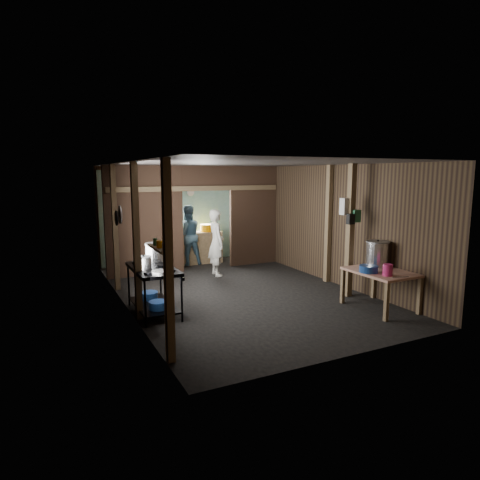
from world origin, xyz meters
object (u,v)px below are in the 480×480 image
stove_pot_large (155,253)px  yellow_tub (207,228)px  prep_table (380,290)px  stock_pot (377,254)px  gas_range (154,290)px  cook (216,243)px  pink_bucket (388,270)px

stove_pot_large → yellow_tub: stove_pot_large is taller
prep_table → stock_pot: 0.68m
gas_range → stove_pot_large: bearing=71.0°
cook → stove_pot_large: bearing=133.4°
prep_table → pink_bucket: size_ratio=5.93×
stove_pot_large → yellow_tub: (2.24, 3.09, -0.03)m
stock_pot → cook: (-1.84, 3.31, -0.14)m
stock_pot → gas_range: bearing=162.4°
cook → stock_pot: bearing=-147.3°
stove_pot_large → pink_bucket: (3.38, -2.35, -0.18)m
stock_pot → pink_bucket: size_ratio=2.52×
gas_range → prep_table: bearing=-22.6°
gas_range → pink_bucket: pink_bucket is taller
stove_pot_large → cook: (1.89, 1.58, -0.19)m
stove_pot_large → stock_pot: bearing=-24.9°
prep_table → stove_pot_large: (-3.54, 2.03, 0.63)m
stove_pot_large → gas_range: bearing=-109.0°
stove_pot_large → stock_pot: (3.73, -1.73, -0.05)m
prep_table → stove_pot_large: size_ratio=3.31×
gas_range → yellow_tub: (2.41, 3.58, 0.54)m
gas_range → prep_table: gas_range is taller
stock_pot → yellow_tub: 5.05m
gas_range → stock_pot: 4.13m
pink_bucket → yellow_tub: bearing=101.8°
stock_pot → pink_bucket: 0.72m
prep_table → stove_pot_large: bearing=150.1°
pink_bucket → cook: (-1.49, 3.93, -0.00)m
stove_pot_large → pink_bucket: stove_pot_large is taller
pink_bucket → yellow_tub: size_ratio=0.56×
gas_range → prep_table: 4.02m
stove_pot_large → yellow_tub: bearing=54.0°
stock_pot → cook: size_ratio=0.32×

